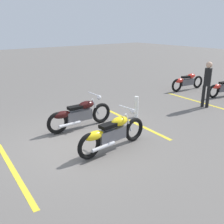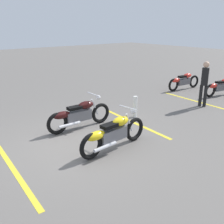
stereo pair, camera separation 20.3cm
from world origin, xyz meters
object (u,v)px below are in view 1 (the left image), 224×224
motorcycle_row_right (187,81)px  bystander_near_row (207,82)px  bollard_post (136,107)px  motorcycle_bright_foreground (112,133)px  motorcycle_dark_foreground (79,114)px

motorcycle_row_right → bystander_near_row: bearing=-122.6°
motorcycle_row_right → bollard_post: bearing=-157.0°
motorcycle_bright_foreground → motorcycle_dark_foreground: (0.10, 1.80, 0.00)m
motorcycle_dark_foreground → bollard_post: 2.14m
motorcycle_bright_foreground → motorcycle_row_right: motorcycle_bright_foreground is taller
motorcycle_bright_foreground → bystander_near_row: (5.17, 0.71, 0.53)m
motorcycle_dark_foreground → bystander_near_row: (5.07, -1.10, 0.53)m
motorcycle_bright_foreground → bystander_near_row: bearing=3.4°
motorcycle_dark_foreground → motorcycle_bright_foreground: bearing=-91.6°
bystander_near_row → bollard_post: size_ratio=2.36×
motorcycle_row_right → motorcycle_dark_foreground: bearing=-164.8°
bystander_near_row → motorcycle_bright_foreground: bearing=-18.9°
motorcycle_dark_foreground → bystander_near_row: bystander_near_row is taller
motorcycle_bright_foreground → bollard_post: size_ratio=2.96×
motorcycle_row_right → bystander_near_row: size_ratio=1.19×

